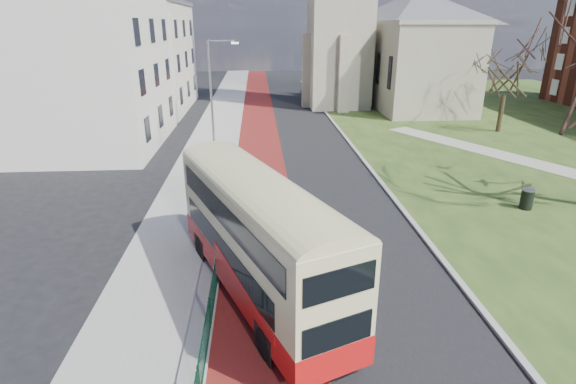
{
  "coord_description": "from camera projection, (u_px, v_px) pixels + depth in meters",
  "views": [
    {
      "loc": [
        -1.31,
        -14.08,
        9.13
      ],
      "look_at": [
        -0.01,
        4.79,
        2.0
      ],
      "focal_mm": 28.0,
      "sensor_mm": 36.0,
      "label": 1
    }
  ],
  "objects": [
    {
      "name": "litter_bin",
      "position": [
        527.0,
        199.0,
        23.27
      ],
      "size": [
        0.69,
        0.69,
        1.09
      ],
      "rotation": [
        0.0,
        0.0,
        -0.01
      ],
      "color": "black",
      "rests_on": "grass_green"
    },
    {
      "name": "kerb_east",
      "position": [
        347.0,
        139.0,
        37.36
      ],
      "size": [
        0.25,
        80.0,
        0.13
      ],
      "primitive_type": "cube",
      "color": "#999993",
      "rests_on": "ground"
    },
    {
      "name": "bus_lane",
      "position": [
        259.0,
        148.0,
        35.04
      ],
      "size": [
        3.4,
        120.0,
        0.01
      ],
      "primitive_type": "cube",
      "color": "#591414",
      "rests_on": "ground"
    },
    {
      "name": "pedestrian_railing",
      "position": [
        223.0,
        231.0,
        19.8
      ],
      "size": [
        0.07,
        24.0,
        1.12
      ],
      "color": "#0E3E2A",
      "rests_on": "ground"
    },
    {
      "name": "bus",
      "position": [
        257.0,
        232.0,
        15.29
      ],
      "size": [
        6.13,
        10.42,
        4.3
      ],
      "rotation": [
        0.0,
        0.0,
        0.39
      ],
      "color": "#AE1010",
      "rests_on": "ground"
    },
    {
      "name": "kerb_west",
      "position": [
        236.0,
        147.0,
        34.91
      ],
      "size": [
        0.25,
        120.0,
        0.13
      ],
      "primitive_type": "cube",
      "color": "#999993",
      "rests_on": "ground"
    },
    {
      "name": "street_block_far",
      "position": [
        140.0,
        56.0,
        48.99
      ],
      "size": [
        10.3,
        16.3,
        11.5
      ],
      "color": "beige",
      "rests_on": "ground"
    },
    {
      "name": "grass_green",
      "position": [
        575.0,
        136.0,
        38.65
      ],
      "size": [
        40.0,
        80.0,
        0.04
      ],
      "primitive_type": "cube",
      "color": "#2C4518",
      "rests_on": "ground"
    },
    {
      "name": "ground",
      "position": [
        297.0,
        289.0,
        16.45
      ],
      "size": [
        160.0,
        160.0,
        0.0
      ],
      "primitive_type": "plane",
      "color": "black",
      "rests_on": "ground"
    },
    {
      "name": "street_block_near",
      "position": [
        87.0,
        60.0,
        33.79
      ],
      "size": [
        10.3,
        14.3,
        13.0
      ],
      "color": "beige",
      "rests_on": "ground"
    },
    {
      "name": "winter_tree_far",
      "position": [
        509.0,
        64.0,
        38.15
      ],
      "size": [
        6.37,
        6.37,
        8.36
      ],
      "rotation": [
        0.0,
        0.0,
        0.13
      ],
      "color": "#312718",
      "rests_on": "grass_green"
    },
    {
      "name": "pavement_west",
      "position": [
        210.0,
        148.0,
        34.78
      ],
      "size": [
        4.0,
        120.0,
        0.12
      ],
      "primitive_type": "cube",
      "color": "gray",
      "rests_on": "ground"
    },
    {
      "name": "streetlamp",
      "position": [
        213.0,
        92.0,
        31.36
      ],
      "size": [
        2.13,
        0.18,
        8.0
      ],
      "color": "gray",
      "rests_on": "pavement_west"
    },
    {
      "name": "road_carriageway",
      "position": [
        294.0,
        147.0,
        35.22
      ],
      "size": [
        9.0,
        120.0,
        0.01
      ],
      "primitive_type": "cube",
      "color": "black",
      "rests_on": "ground"
    }
  ]
}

